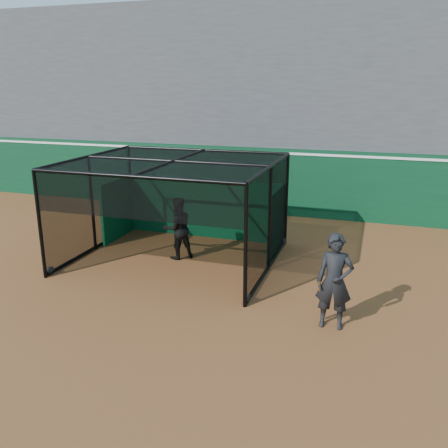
% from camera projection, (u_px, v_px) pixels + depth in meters
% --- Properties ---
extents(ground, '(120.00, 120.00, 0.00)m').
position_uv_depth(ground, '(155.00, 303.00, 10.77)').
color(ground, brown).
rests_on(ground, ground).
extents(outfield_wall, '(50.00, 0.50, 2.50)m').
position_uv_depth(outfield_wall, '(252.00, 179.00, 18.15)').
color(outfield_wall, '#0B3C20').
rests_on(outfield_wall, ground).
extents(grandstand, '(50.00, 7.85, 8.95)m').
position_uv_depth(grandstand, '(275.00, 91.00, 20.68)').
color(grandstand, '#4C4C4F').
rests_on(grandstand, ground).
extents(batting_cage, '(5.41, 4.70, 2.79)m').
position_uv_depth(batting_cage, '(176.00, 211.00, 13.10)').
color(batting_cage, black).
rests_on(batting_cage, ground).
extents(batter, '(1.08, 1.07, 1.76)m').
position_uv_depth(batter, '(178.00, 228.00, 13.31)').
color(batter, black).
rests_on(batter, ground).
extents(on_deck_player, '(0.75, 0.51, 1.98)m').
position_uv_depth(on_deck_player, '(334.00, 282.00, 9.45)').
color(on_deck_player, black).
rests_on(on_deck_player, ground).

